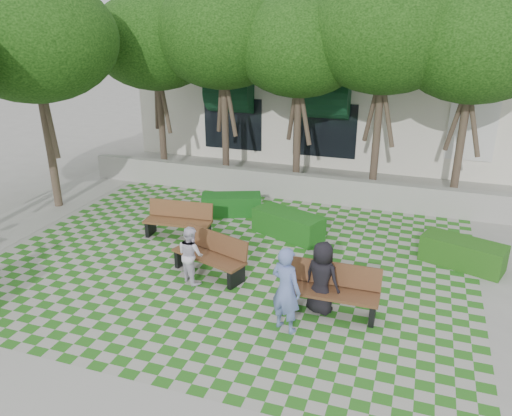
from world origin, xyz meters
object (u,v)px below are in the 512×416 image
(bench_mid, at_px, (211,255))
(bench_west, at_px, (179,221))
(hedge_midright, at_px, (288,224))
(person_dark, at_px, (322,278))
(hedge_midleft, at_px, (231,205))
(person_white, at_px, (191,254))
(hedge_east, at_px, (463,253))
(person_blue, at_px, (286,290))
(bench_east, at_px, (331,290))

(bench_mid, bearing_deg, bench_west, 153.87)
(hedge_midright, distance_m, person_dark, 3.98)
(hedge_midleft, height_order, person_white, person_white)
(hedge_midright, relative_size, hedge_midleft, 1.10)
(bench_mid, bearing_deg, hedge_midleft, 122.62)
(hedge_midleft, relative_size, person_dark, 1.15)
(person_white, bearing_deg, hedge_east, -123.08)
(bench_mid, bearing_deg, hedge_east, 41.07)
(bench_mid, height_order, person_white, person_white)
(person_blue, bearing_deg, person_white, -2.84)
(bench_east, bearing_deg, bench_west, 152.34)
(hedge_midleft, bearing_deg, person_blue, -58.86)
(hedge_east, bearing_deg, person_dark, -132.63)
(person_white, bearing_deg, bench_east, -152.55)
(bench_west, xyz_separation_m, person_dark, (4.66, -2.53, 0.32))
(bench_mid, relative_size, person_dark, 1.27)
(bench_east, xyz_separation_m, person_blue, (-0.75, -0.94, 0.40))
(bench_mid, relative_size, bench_west, 1.05)
(hedge_east, bearing_deg, hedge_midright, 175.83)
(bench_west, height_order, person_dark, person_dark)
(person_blue, bearing_deg, hedge_east, -109.30)
(bench_east, xyz_separation_m, person_white, (-3.40, 0.25, 0.19))
(bench_east, height_order, bench_west, bench_east)
(hedge_east, relative_size, hedge_midleft, 1.07)
(hedge_midleft, xyz_separation_m, person_white, (0.66, -4.30, 0.38))
(bench_mid, height_order, hedge_midright, bench_mid)
(bench_east, distance_m, bench_west, 5.45)
(person_dark, bearing_deg, hedge_midright, -44.73)
(hedge_east, distance_m, hedge_midleft, 6.97)
(hedge_midright, relative_size, person_white, 1.47)
(bench_west, xyz_separation_m, person_white, (1.46, -2.22, 0.22))
(hedge_east, xyz_separation_m, person_dark, (-2.97, -3.23, 0.46))
(hedge_east, distance_m, person_white, 6.83)
(hedge_east, distance_m, hedge_midright, 4.68)
(hedge_midleft, distance_m, person_dark, 6.03)
(bench_west, bearing_deg, bench_east, -31.69)
(hedge_midleft, bearing_deg, hedge_east, -11.48)
(person_blue, bearing_deg, hedge_midright, -54.13)
(bench_east, bearing_deg, person_blue, -129.21)
(hedge_midleft, relative_size, person_blue, 1.02)
(bench_west, distance_m, hedge_midleft, 2.23)
(bench_mid, relative_size, hedge_midleft, 1.11)
(bench_east, distance_m, person_dark, 0.37)
(bench_east, distance_m, person_white, 3.42)
(bench_mid, xyz_separation_m, person_dark, (2.90, -0.80, 0.32))
(bench_mid, distance_m, hedge_east, 6.36)
(bench_west, xyz_separation_m, person_blue, (4.12, -3.41, 0.43))
(hedge_east, xyz_separation_m, hedge_midleft, (-6.83, 1.39, -0.02))
(hedge_midright, bearing_deg, person_blue, -75.36)
(hedge_midleft, xyz_separation_m, person_blue, (3.32, -5.49, 0.59))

